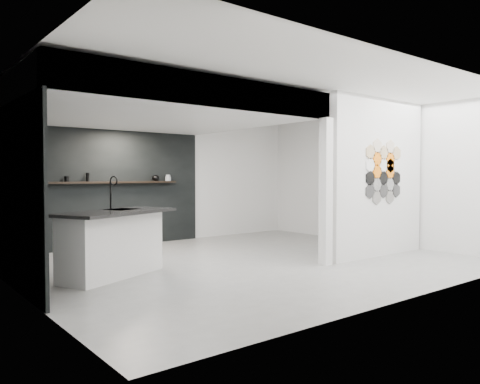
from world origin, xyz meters
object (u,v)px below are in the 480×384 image
at_px(wall_basin, 25,218).
at_px(glass_bowl, 168,179).
at_px(stockpot, 39,177).
at_px(kitchen_island, 112,243).
at_px(bottle_dark, 88,177).
at_px(partition_panel, 379,177).
at_px(glass_vase, 168,178).
at_px(kettle, 156,178).
at_px(utensil_cup, 67,179).

distance_m(wall_basin, glass_bowl, 4.00).
height_order(wall_basin, stockpot, stockpot).
relative_size(kitchen_island, bottle_dark, 11.74).
relative_size(wall_basin, stockpot, 2.69).
xyz_separation_m(partition_panel, wall_basin, (-5.46, 1.80, -0.55)).
relative_size(stockpot, glass_vase, 1.67).
relative_size(wall_basin, kitchen_island, 0.31).
distance_m(kettle, glass_bowl, 0.30).
height_order(kitchen_island, bottle_dark, bottle_dark).
distance_m(stockpot, bottle_dark, 0.90).
bearing_deg(stockpot, kettle, 0.00).
relative_size(glass_vase, utensil_cup, 1.31).
bearing_deg(partition_panel, utensil_cup, 137.61).
bearing_deg(partition_panel, bottle_dark, 134.79).
bearing_deg(utensil_cup, wall_basin, -120.80).
bearing_deg(bottle_dark, utensil_cup, 180.00).
bearing_deg(bottle_dark, wall_basin, -128.26).
bearing_deg(kettle, bottle_dark, 178.63).
bearing_deg(bottle_dark, glass_vase, 0.00).
xyz_separation_m(partition_panel, utensil_cup, (-4.23, 3.87, -0.03)).
distance_m(partition_panel, glass_vase, 4.39).
relative_size(kettle, bottle_dark, 0.93).
height_order(wall_basin, glass_bowl, glass_bowl).
relative_size(wall_basin, glass_bowl, 4.76).
height_order(kettle, utensil_cup, kettle).
xyz_separation_m(kettle, glass_vase, (0.30, 0.00, 0.00)).
bearing_deg(glass_vase, kitchen_island, -132.51).
distance_m(kettle, utensil_cup, 1.86).
bearing_deg(utensil_cup, glass_bowl, 0.00).
distance_m(partition_panel, glass_bowl, 4.39).
distance_m(stockpot, glass_vase, 2.66).
bearing_deg(utensil_cup, glass_vase, 0.00).
xyz_separation_m(kettle, glass_bowl, (0.30, 0.00, -0.02)).
bearing_deg(kettle, stockpot, 178.63).
bearing_deg(glass_vase, glass_bowl, 0.00).
relative_size(partition_panel, glass_bowl, 22.21).
xyz_separation_m(kitchen_island, kettle, (2.07, 2.58, 0.90)).
xyz_separation_m(stockpot, utensil_cup, (0.50, 0.00, -0.04)).
height_order(glass_bowl, utensil_cup, utensil_cup).
relative_size(partition_panel, stockpot, 12.55).
relative_size(kettle, utensil_cup, 1.50).
distance_m(wall_basin, bottle_dark, 2.69).
distance_m(partition_panel, wall_basin, 5.78).
xyz_separation_m(partition_panel, stockpot, (-4.73, 3.87, 0.01)).
relative_size(stockpot, utensil_cup, 2.19).
relative_size(partition_panel, utensil_cup, 27.42).
bearing_deg(bottle_dark, partition_panel, -45.21).
bearing_deg(glass_bowl, stockpot, 180.00).
height_order(kitchen_island, utensil_cup, kitchen_island).
height_order(partition_panel, wall_basin, partition_panel).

